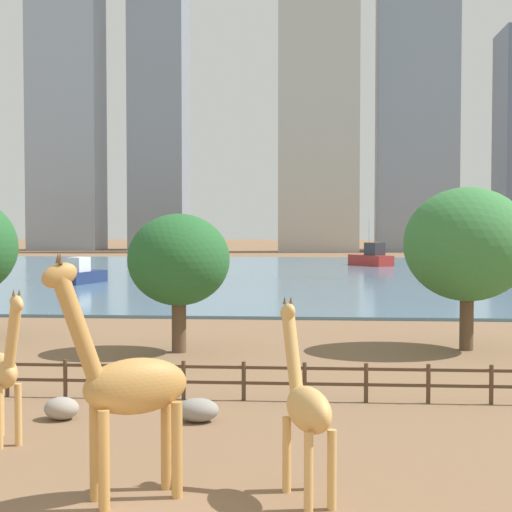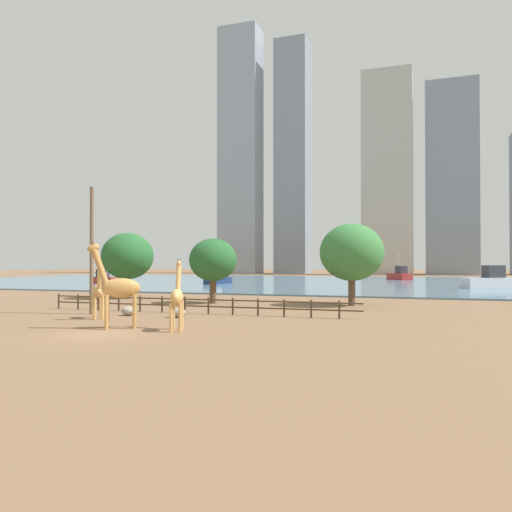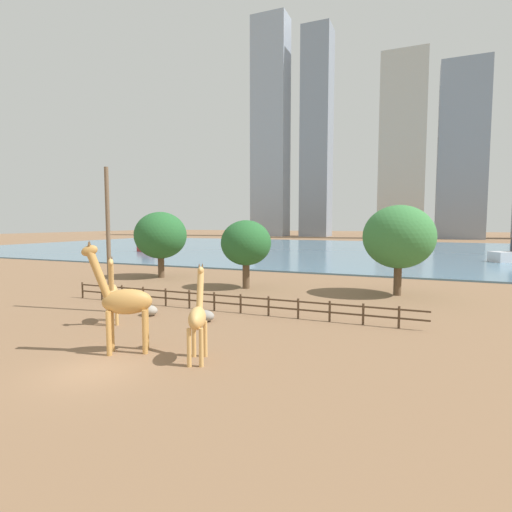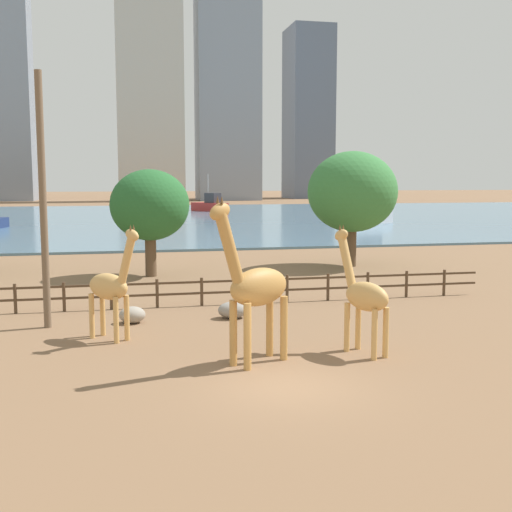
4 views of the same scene
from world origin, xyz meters
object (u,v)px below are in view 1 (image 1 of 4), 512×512
(tree_right_tall, at_px, (467,245))
(tree_center_broad, at_px, (179,260))
(boat_sailboat, at_px, (371,258))
(boat_ferry, at_px, (82,274))
(giraffe_tall, at_px, (306,407))
(giraffe_companion, at_px, (1,371))
(giraffe_young, at_px, (128,386))
(boulder_by_pole, at_px, (62,408))
(boulder_near_fence, at_px, (198,410))

(tree_right_tall, bearing_deg, tree_center_broad, -172.99)
(tree_center_broad, distance_m, boat_sailboat, 73.78)
(boat_ferry, bearing_deg, tree_center_broad, -142.28)
(giraffe_tall, bearing_deg, giraffe_companion, 43.78)
(giraffe_young, bearing_deg, boat_sailboat, -129.10)
(giraffe_tall, xyz_separation_m, tree_right_tall, (7.27, 20.38, 2.96))
(giraffe_tall, xyz_separation_m, tree_center_broad, (-6.01, 18.74, 2.25))
(giraffe_companion, xyz_separation_m, boulder_by_pole, (0.78, 2.60, -1.63))
(tree_center_broad, bearing_deg, tree_right_tall, 7.01)
(tree_center_broad, xyz_separation_m, tree_right_tall, (13.28, 1.63, 0.70))
(tree_center_broad, bearing_deg, boulder_near_fence, -77.64)
(boulder_by_pole, distance_m, boat_ferry, 52.61)
(giraffe_tall, xyz_separation_m, giraffe_companion, (-8.20, 3.65, -0.01))
(boulder_near_fence, distance_m, tree_center_broad, 13.33)
(tree_center_broad, bearing_deg, giraffe_tall, -72.22)
(giraffe_tall, distance_m, tree_center_broad, 19.81)
(boulder_by_pole, height_order, boat_sailboat, boat_sailboat)
(boat_ferry, bearing_deg, boulder_near_fence, -144.75)
(boulder_near_fence, distance_m, boat_ferry, 53.87)
(boulder_near_fence, height_order, boulder_by_pole, boulder_near_fence)
(giraffe_young, xyz_separation_m, boulder_by_pole, (-3.65, 6.65, -2.12))
(giraffe_companion, bearing_deg, boat_sailboat, 126.95)
(giraffe_companion, height_order, tree_right_tall, tree_right_tall)
(boulder_near_fence, height_order, boat_sailboat, boat_sailboat)
(giraffe_tall, height_order, tree_center_broad, tree_center_broad)
(giraffe_companion, relative_size, tree_center_broad, 0.67)
(tree_center_broad, bearing_deg, giraffe_companion, -98.24)
(boulder_near_fence, relative_size, boat_ferry, 0.21)
(boulder_by_pole, relative_size, tree_center_broad, 0.17)
(giraffe_young, bearing_deg, boat_ferry, -104.08)
(giraffe_young, xyz_separation_m, boat_ferry, (-18.24, 57.18, -1.40))
(tree_center_broad, relative_size, tree_right_tall, 0.84)
(tree_center_broad, bearing_deg, boulder_by_pole, -96.44)
(tree_center_broad, relative_size, boat_sailboat, 0.86)
(giraffe_tall, distance_m, boulder_by_pole, 9.83)
(boulder_by_pole, relative_size, boat_ferry, 0.17)
(giraffe_young, bearing_deg, giraffe_tall, 154.30)
(boat_sailboat, bearing_deg, boulder_by_pole, 137.61)
(boulder_by_pole, height_order, tree_right_tall, tree_right_tall)
(giraffe_tall, bearing_deg, tree_center_broad, -4.46)
(giraffe_tall, xyz_separation_m, boulder_near_fence, (-3.28, 6.28, -1.62))
(giraffe_young, bearing_deg, giraffe_companion, -74.24)
(giraffe_tall, xyz_separation_m, boulder_by_pole, (-7.42, 6.25, -1.63))
(tree_center_broad, xyz_separation_m, boat_sailboat, (14.01, 72.38, -2.96))
(giraffe_tall, distance_m, boat_ferry, 60.91)
(boulder_by_pole, bearing_deg, giraffe_companion, -106.65)
(boulder_by_pole, bearing_deg, tree_center_broad, 83.56)
(giraffe_companion, bearing_deg, boulder_by_pole, 120.79)
(giraffe_tall, height_order, tree_right_tall, tree_right_tall)
(giraffe_companion, height_order, tree_center_broad, tree_center_broad)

